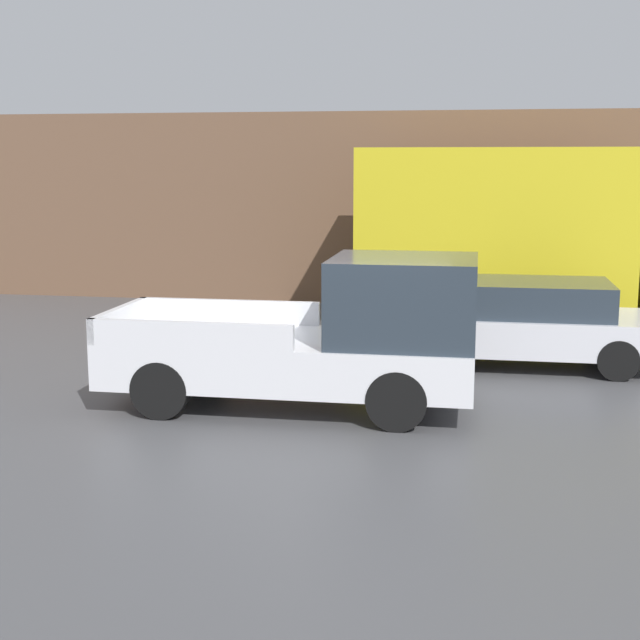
# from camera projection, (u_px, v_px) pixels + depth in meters

# --- Properties ---
(ground_plane) EXTENTS (60.00, 60.00, 0.00)m
(ground_plane) POSITION_uv_depth(u_px,v_px,m) (357.00, 408.00, 12.56)
(ground_plane) COLOR #4C4C4F
(building_wall) EXTENTS (28.00, 0.15, 4.61)m
(building_wall) POSITION_uv_depth(u_px,v_px,m) (410.00, 210.00, 21.22)
(building_wall) COLOR brown
(building_wall) RESTS_ON ground
(pickup_truck) EXTENTS (5.14, 2.04, 2.15)m
(pickup_truck) POSITION_uv_depth(u_px,v_px,m) (327.00, 339.00, 12.40)
(pickup_truck) COLOR silver
(pickup_truck) RESTS_ON ground
(car) EXTENTS (4.32, 2.00, 1.44)m
(car) POSITION_uv_depth(u_px,v_px,m) (532.00, 322.00, 15.11)
(car) COLOR silver
(car) RESTS_ON ground
(delivery_truck) EXTENTS (7.18, 2.46, 3.70)m
(delivery_truck) POSITION_uv_depth(u_px,v_px,m) (517.00, 234.00, 18.22)
(delivery_truck) COLOR gold
(delivery_truck) RESTS_ON ground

